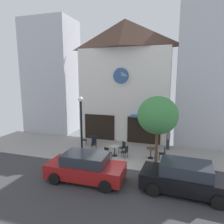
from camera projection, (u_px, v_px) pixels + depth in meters
ground_plane at (108, 170)px, 12.46m from camera, size 24.28×11.57×0.13m
clock_building at (124, 79)px, 18.15m from camera, size 8.14×3.36×10.69m
neighbor_building_left at (52, 77)px, 21.17m from camera, size 5.11×3.59×11.44m
neighbor_building_right at (220, 72)px, 16.50m from camera, size 6.78×3.72×12.27m
street_lamp at (81, 127)px, 14.20m from camera, size 0.36×0.36×4.36m
street_tree at (158, 116)px, 12.34m from camera, size 2.50×2.25×4.55m
cafe_table_center_left at (93, 139)px, 16.93m from camera, size 0.78×0.78×0.76m
cafe_table_leftmost at (115, 149)px, 14.58m from camera, size 0.71×0.71×0.74m
cafe_table_center at (151, 151)px, 14.16m from camera, size 0.65×0.65×0.74m
cafe_chair_curbside at (125, 151)px, 14.16m from camera, size 0.50×0.50×0.90m
cafe_chair_facing_street at (123, 147)px, 15.07m from camera, size 0.56×0.56×0.90m
cafe_chair_left_end at (94, 142)px, 16.13m from camera, size 0.55×0.55×0.90m
cafe_chair_near_tree at (107, 152)px, 13.92m from camera, size 0.51×0.51×0.90m
cafe_chair_near_lamp at (163, 153)px, 13.85m from camera, size 0.44×0.44×0.90m
cafe_chair_corner at (83, 139)px, 16.91m from camera, size 0.49×0.49×0.90m
pedestrian_grey at (168, 139)px, 15.85m from camera, size 0.40×0.40×1.67m
parked_car_red at (86, 167)px, 11.10m from camera, size 4.34×2.09×1.55m
parked_car_black at (185, 178)px, 9.91m from camera, size 4.40×2.22×1.55m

